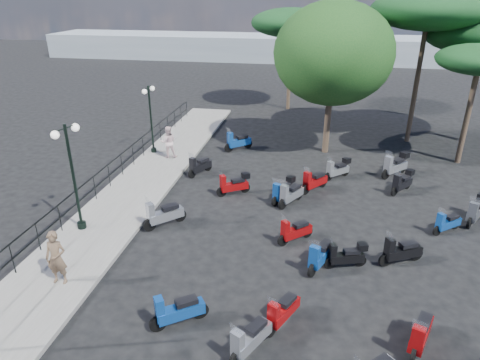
% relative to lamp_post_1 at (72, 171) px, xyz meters
% --- Properties ---
extents(ground, '(120.00, 120.00, 0.00)m').
position_rel_lamp_post_1_xyz_m(ground, '(7.15, 0.29, -2.54)').
color(ground, black).
rests_on(ground, ground).
extents(sidewalk, '(3.00, 30.00, 0.15)m').
position_rel_lamp_post_1_xyz_m(sidewalk, '(0.65, 3.29, -2.47)').
color(sidewalk, slate).
rests_on(sidewalk, ground).
extents(railing, '(0.04, 26.04, 1.10)m').
position_rel_lamp_post_1_xyz_m(railing, '(-0.65, 3.09, -1.64)').
color(railing, black).
rests_on(railing, sidewalk).
extents(lamp_post_1, '(0.53, 1.21, 4.19)m').
position_rel_lamp_post_1_xyz_m(lamp_post_1, '(0.00, 0.00, 0.00)').
color(lamp_post_1, black).
rests_on(lamp_post_1, sidewalk).
extents(lamp_post_2, '(0.37, 1.11, 3.78)m').
position_rel_lamp_post_1_xyz_m(lamp_post_2, '(-0.32, 8.53, -0.24)').
color(lamp_post_2, black).
rests_on(lamp_post_2, sidewalk).
extents(woman, '(0.70, 0.49, 1.81)m').
position_rel_lamp_post_1_xyz_m(woman, '(1.06, -3.22, -1.49)').
color(woman, brown).
rests_on(woman, sidewalk).
extents(pedestrian_far, '(1.03, 0.92, 1.76)m').
position_rel_lamp_post_1_xyz_m(pedestrian_far, '(0.82, 7.91, -1.51)').
color(pedestrian_far, beige).
rests_on(pedestrian_far, sidewalk).
extents(scooter_2, '(1.48, 1.10, 1.38)m').
position_rel_lamp_post_1_xyz_m(scooter_2, '(5.27, -4.20, -2.06)').
color(scooter_2, black).
rests_on(scooter_2, ground).
extents(scooter_3, '(1.39, 1.40, 1.48)m').
position_rel_lamp_post_1_xyz_m(scooter_3, '(3.01, 0.95, -2.03)').
color(scooter_3, black).
rests_on(scooter_3, ground).
extents(scooter_4, '(0.93, 1.51, 1.32)m').
position_rel_lamp_post_1_xyz_m(scooter_4, '(3.03, 6.22, -2.08)').
color(scooter_4, black).
rests_on(scooter_4, ground).
extents(scooter_5, '(1.44, 1.34, 1.48)m').
position_rel_lamp_post_1_xyz_m(scooter_5, '(4.27, 10.09, -2.03)').
color(scooter_5, black).
rests_on(scooter_5, ground).
extents(scooter_7, '(0.97, 1.55, 1.36)m').
position_rel_lamp_post_1_xyz_m(scooter_7, '(7.41, -4.86, -2.07)').
color(scooter_7, black).
rests_on(scooter_7, ground).
extents(scooter_8, '(0.88, 1.50, 1.29)m').
position_rel_lamp_post_1_xyz_m(scooter_8, '(8.14, -3.66, -2.09)').
color(scooter_8, black).
rests_on(scooter_8, ground).
extents(scooter_9, '(1.01, 1.54, 1.37)m').
position_rel_lamp_post_1_xyz_m(scooter_9, '(7.81, 3.75, -2.06)').
color(scooter_9, black).
rests_on(scooter_9, ground).
extents(scooter_10, '(1.45, 1.02, 1.30)m').
position_rel_lamp_post_1_xyz_m(scooter_10, '(5.18, 4.27, -2.05)').
color(scooter_10, black).
rests_on(scooter_10, ground).
extents(scooter_12, '(1.25, 1.15, 1.28)m').
position_rel_lamp_post_1_xyz_m(scooter_12, '(8.19, 0.74, -2.10)').
color(scooter_12, black).
rests_on(scooter_12, ground).
extents(scooter_13, '(1.46, 0.68, 1.19)m').
position_rel_lamp_post_1_xyz_m(scooter_13, '(10.00, -0.55, -2.09)').
color(scooter_13, black).
rests_on(scooter_13, ground).
extents(scooter_14, '(0.95, 1.50, 1.31)m').
position_rel_lamp_post_1_xyz_m(scooter_14, '(7.46, 4.02, -2.05)').
color(scooter_14, black).
rests_on(scooter_14, ground).
extents(scooter_15, '(1.18, 1.43, 1.39)m').
position_rel_lamp_post_1_xyz_m(scooter_15, '(8.78, 5.31, -2.06)').
color(scooter_15, black).
rests_on(scooter_15, ground).
extents(scooter_18, '(1.57, 0.93, 1.36)m').
position_rel_lamp_post_1_xyz_m(scooter_18, '(11.85, 0.02, -2.07)').
color(scooter_18, black).
rests_on(scooter_18, ground).
extents(scooter_19, '(0.92, 1.64, 1.40)m').
position_rel_lamp_post_1_xyz_m(scooter_19, '(9.15, -0.73, -2.06)').
color(scooter_19, black).
rests_on(scooter_19, ground).
extents(scooter_20, '(1.27, 1.19, 1.27)m').
position_rel_lamp_post_1_xyz_m(scooter_20, '(9.89, 7.00, -2.06)').
color(scooter_20, black).
rests_on(scooter_20, ground).
extents(scooter_21, '(1.14, 1.37, 1.30)m').
position_rel_lamp_post_1_xyz_m(scooter_21, '(12.78, 5.92, -2.05)').
color(scooter_21, black).
rests_on(scooter_21, ground).
extents(scooter_24, '(0.87, 1.63, 1.37)m').
position_rel_lamp_post_1_xyz_m(scooter_24, '(11.75, -3.89, -2.07)').
color(scooter_24, black).
rests_on(scooter_24, ground).
extents(scooter_25, '(1.22, 1.00, 1.18)m').
position_rel_lamp_post_1_xyz_m(scooter_25, '(13.93, 2.49, -2.13)').
color(scooter_25, black).
rests_on(scooter_25, ground).
extents(scooter_26, '(1.06, 1.56, 1.38)m').
position_rel_lamp_post_1_xyz_m(scooter_26, '(15.24, 3.55, -2.02)').
color(scooter_26, black).
rests_on(scooter_26, ground).
extents(scooter_27, '(1.44, 1.48, 1.50)m').
position_rel_lamp_post_1_xyz_m(scooter_27, '(12.73, 7.84, -1.98)').
color(scooter_27, black).
rests_on(scooter_27, ground).
extents(broadleaf_tree, '(6.37, 6.37, 8.22)m').
position_rel_lamp_post_1_xyz_m(broadleaf_tree, '(9.29, 10.76, 2.96)').
color(broadleaf_tree, '#38281E').
rests_on(broadleaf_tree, ground).
extents(pine_0, '(6.35, 6.35, 8.70)m').
position_rel_lamp_post_1_xyz_m(pine_0, '(14.29, 13.61, 5.02)').
color(pine_0, '#38281E').
rests_on(pine_0, ground).
extents(pine_2, '(5.97, 5.97, 7.43)m').
position_rel_lamp_post_1_xyz_m(pine_2, '(6.37, 20.08, 3.82)').
color(pine_2, '#38281E').
rests_on(pine_2, ground).
extents(pine_3, '(4.24, 4.24, 6.22)m').
position_rel_lamp_post_1_xyz_m(pine_3, '(16.40, 10.38, 2.89)').
color(pine_3, '#38281E').
rests_on(pine_3, ground).
extents(distant_hills, '(70.00, 8.00, 3.00)m').
position_rel_lamp_post_1_xyz_m(distant_hills, '(7.15, 45.29, -1.04)').
color(distant_hills, gray).
rests_on(distant_hills, ground).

